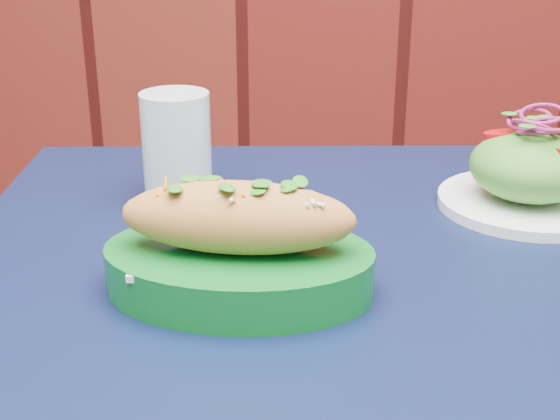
# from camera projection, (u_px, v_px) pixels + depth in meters

# --- Properties ---
(cafe_table) EXTENTS (0.91, 0.91, 0.75)m
(cafe_table) POSITION_uv_depth(u_px,v_px,m) (354.00, 356.00, 0.76)
(cafe_table) COLOR black
(cafe_table) RESTS_ON ground
(banh_mi_basket) EXTENTS (0.24, 0.16, 0.11)m
(banh_mi_basket) POSITION_uv_depth(u_px,v_px,m) (238.00, 248.00, 0.68)
(banh_mi_basket) COLOR #0B651F
(banh_mi_basket) RESTS_ON cafe_table
(salad_plate) EXTENTS (0.20, 0.20, 0.11)m
(salad_plate) POSITION_uv_depth(u_px,v_px,m) (530.00, 173.00, 0.87)
(salad_plate) COLOR white
(salad_plate) RESTS_ON cafe_table
(water_glass) EXTENTS (0.08, 0.08, 0.13)m
(water_glass) POSITION_uv_depth(u_px,v_px,m) (177.00, 148.00, 0.88)
(water_glass) COLOR silver
(water_glass) RESTS_ON cafe_table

